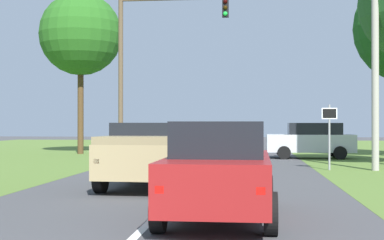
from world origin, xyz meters
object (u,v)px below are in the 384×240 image
object	(u,v)px
pickup_truck_lead	(150,154)
traffic_light	(147,49)
keep_moving_sign	(329,128)
red_suv_near	(220,168)
utility_pole_right	(375,51)
extra_tree_2	(81,35)
crossing_suv_far	(311,140)

from	to	relation	value
pickup_truck_lead	traffic_light	size ratio (longest dim) A/B	0.56
traffic_light	keep_moving_sign	bearing A→B (deg)	-34.23
red_suv_near	utility_pole_right	world-z (taller)	utility_pole_right
extra_tree_2	crossing_suv_far	bearing A→B (deg)	-12.87
pickup_truck_lead	extra_tree_2	xyz separation A→B (m)	(-7.37, 17.48, 6.23)
crossing_suv_far	extra_tree_2	distance (m)	15.08
crossing_suv_far	pickup_truck_lead	bearing A→B (deg)	-112.64
crossing_suv_far	extra_tree_2	size ratio (longest dim) A/B	0.47
red_suv_near	keep_moving_sign	bearing A→B (deg)	72.80
utility_pole_right	extra_tree_2	xyz separation A→B (m)	(-15.04, 10.73, 2.56)
extra_tree_2	pickup_truck_lead	bearing A→B (deg)	-67.15
extra_tree_2	utility_pole_right	bearing A→B (deg)	-35.50
extra_tree_2	traffic_light	bearing A→B (deg)	-45.45
red_suv_near	extra_tree_2	xyz separation A→B (m)	(-9.63, 22.55, 6.22)
traffic_light	keep_moving_sign	size ratio (longest dim) A/B	3.39
red_suv_near	traffic_light	xyz separation A→B (m)	(-4.62, 17.47, 4.60)
pickup_truck_lead	utility_pole_right	bearing A→B (deg)	41.32
pickup_truck_lead	red_suv_near	bearing A→B (deg)	-65.99
traffic_light	utility_pole_right	distance (m)	11.56
pickup_truck_lead	crossing_suv_far	xyz separation A→B (m)	(6.02, 14.42, -0.00)
keep_moving_sign	utility_pole_right	distance (m)	3.48
utility_pole_right	extra_tree_2	bearing A→B (deg)	144.50
keep_moving_sign	extra_tree_2	xyz separation A→B (m)	(-13.29, 10.72, 5.56)
keep_moving_sign	pickup_truck_lead	bearing A→B (deg)	-131.22
traffic_light	crossing_suv_far	bearing A→B (deg)	13.59
utility_pole_right	pickup_truck_lead	bearing A→B (deg)	-138.68
keep_moving_sign	utility_pole_right	bearing A→B (deg)	-0.35
pickup_truck_lead	keep_moving_sign	size ratio (longest dim) A/B	1.91
pickup_truck_lead	traffic_light	xyz separation A→B (m)	(-2.36, 12.40, 4.62)
red_suv_near	extra_tree_2	world-z (taller)	extra_tree_2
keep_moving_sign	utility_pole_right	xyz separation A→B (m)	(1.75, -0.01, 3.00)
utility_pole_right	extra_tree_2	world-z (taller)	extra_tree_2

